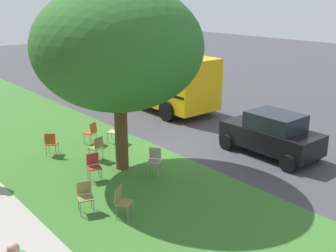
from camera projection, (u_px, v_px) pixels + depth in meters
name	position (u px, v px, depth m)	size (l,w,h in m)	color
ground	(176.00, 151.00, 16.01)	(80.00, 80.00, 0.00)	#424247
grass_verge	(105.00, 172.00, 14.05)	(48.00, 6.00, 0.01)	#3D752D
street_tree	(118.00, 48.00, 13.18)	(5.50, 5.50, 6.18)	brown
chair_0	(93.00, 165.00, 13.35)	(0.52, 0.52, 0.88)	#B7332D
chair_1	(115.00, 130.00, 16.78)	(0.57, 0.56, 0.88)	beige
chair_2	(154.00, 159.00, 13.84)	(0.59, 0.59, 0.88)	#ADA393
chair_3	(91.00, 131.00, 16.65)	(0.56, 0.55, 0.88)	#C64C1E
chair_4	(51.00, 142.00, 15.40)	(0.59, 0.59, 0.88)	#C64C1E
chair_5	(122.00, 200.00, 11.06)	(0.58, 0.57, 0.88)	olive
chair_6	(85.00, 194.00, 11.35)	(0.54, 0.53, 0.88)	olive
chair_7	(97.00, 146.00, 14.97)	(0.49, 0.49, 0.88)	olive
parked_car	(272.00, 134.00, 15.35)	(3.70, 1.92, 1.65)	black
school_bus	(139.00, 70.00, 22.99)	(10.40, 2.80, 2.88)	yellow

